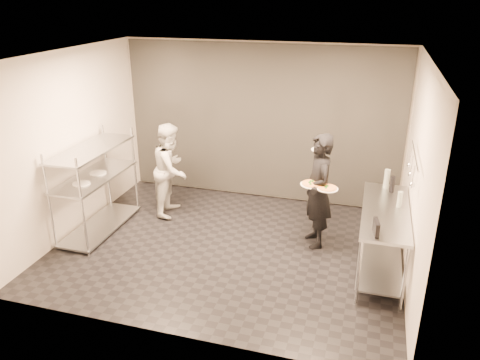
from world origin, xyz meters
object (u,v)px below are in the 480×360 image
(pos_monitor, at_px, (376,227))
(bottle_dark, at_px, (392,184))
(waiter, at_px, (318,191))
(bottle_green, at_px, (387,179))
(pizza_plate_near, at_px, (312,184))
(prep_counter, at_px, (383,229))
(pizza_plate_far, at_px, (327,188))
(chef, at_px, (171,169))
(salad_plate, at_px, (320,148))
(pass_rack, at_px, (96,185))
(bottle_clear, at_px, (400,199))

(pos_monitor, relative_size, bottle_dark, 1.01)
(waiter, bearing_deg, bottle_dark, 72.83)
(bottle_green, bearing_deg, pizza_plate_near, -158.12)
(prep_counter, xyz_separation_m, pizza_plate_near, (-1.02, 0.33, 0.41))
(waiter, relative_size, pizza_plate_far, 5.75)
(prep_counter, distance_m, chef, 3.57)
(waiter, relative_size, chef, 1.09)
(salad_plate, distance_m, pos_monitor, 1.82)
(waiter, bearing_deg, pos_monitor, 10.15)
(pizza_plate_far, xyz_separation_m, bottle_green, (0.79, 0.49, 0.03))
(pass_rack, xyz_separation_m, salad_plate, (3.33, 0.83, 0.64))
(waiter, xyz_separation_m, bottle_dark, (1.02, 0.13, 0.18))
(pass_rack, height_order, salad_plate, pass_rack)
(bottle_clear, distance_m, bottle_dark, 0.49)
(chef, distance_m, bottle_dark, 3.55)
(pass_rack, distance_m, bottle_clear, 4.50)
(chef, xyz_separation_m, salad_plate, (2.46, -0.08, 0.62))
(prep_counter, relative_size, pizza_plate_far, 6.01)
(prep_counter, xyz_separation_m, waiter, (-0.95, 0.49, 0.24))
(salad_plate, relative_size, bottle_green, 0.89)
(salad_plate, bearing_deg, pass_rack, -166.06)
(prep_counter, height_order, waiter, waiter)
(bottle_clear, relative_size, bottle_dark, 0.92)
(prep_counter, height_order, bottle_clear, bottle_clear)
(waiter, distance_m, bottle_clear, 1.18)
(prep_counter, distance_m, bottle_green, 0.86)
(pizza_plate_near, bearing_deg, bottle_clear, -9.68)
(waiter, xyz_separation_m, pizza_plate_far, (0.15, -0.25, 0.17))
(prep_counter, xyz_separation_m, pizza_plate_far, (-0.79, 0.25, 0.41))
(pizza_plate_far, relative_size, bottle_clear, 1.39)
(salad_plate, height_order, bottle_dark, salad_plate)
(waiter, xyz_separation_m, bottle_green, (0.94, 0.25, 0.20))
(pizza_plate_far, relative_size, pos_monitor, 1.26)
(pizza_plate_near, bearing_deg, prep_counter, -18.10)
(pizza_plate_near, xyz_separation_m, pizza_plate_far, (0.22, -0.09, -0.00))
(pass_rack, xyz_separation_m, pos_monitor, (4.21, -0.72, 0.24))
(pass_rack, relative_size, bottle_green, 5.59)
(salad_plate, height_order, bottle_green, salad_plate)
(pizza_plate_far, distance_m, salad_plate, 0.72)
(bottle_clear, bearing_deg, chef, 168.00)
(pizza_plate_near, relative_size, bottle_clear, 1.54)
(pizza_plate_near, relative_size, salad_plate, 1.30)
(chef, relative_size, pizza_plate_far, 5.26)
(pizza_plate_far, relative_size, salad_plate, 1.18)
(salad_plate, height_order, pos_monitor, salad_plate)
(waiter, height_order, pizza_plate_near, waiter)
(bottle_green, xyz_separation_m, bottle_clear, (0.17, -0.61, -0.04))
(pass_rack, xyz_separation_m, bottle_clear, (4.49, 0.13, 0.26))
(chef, distance_m, salad_plate, 2.53)
(prep_counter, relative_size, salad_plate, 7.07)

